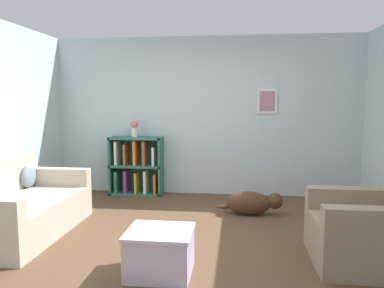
# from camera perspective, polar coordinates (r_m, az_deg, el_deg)

# --- Properties ---
(ground_plane) EXTENTS (14.00, 14.00, 0.00)m
(ground_plane) POSITION_cam_1_polar(r_m,az_deg,el_deg) (4.28, -0.66, -14.72)
(ground_plane) COLOR brown
(wall_back) EXTENTS (5.60, 0.13, 2.60)m
(wall_back) POSITION_cam_1_polar(r_m,az_deg,el_deg) (6.23, 2.07, 4.25)
(wall_back) COLOR silver
(wall_back) RESTS_ON ground_plane
(couch) EXTENTS (0.96, 1.75, 0.85)m
(couch) POSITION_cam_1_polar(r_m,az_deg,el_deg) (4.89, -24.93, -8.97)
(couch) COLOR #B7AD99
(couch) RESTS_ON ground_plane
(bookshelf) EXTENTS (0.87, 0.32, 0.96)m
(bookshelf) POSITION_cam_1_polar(r_m,az_deg,el_deg) (6.32, -8.51, -3.38)
(bookshelf) COLOR #2D6B56
(bookshelf) RESTS_ON ground_plane
(recliner_chair) EXTENTS (1.08, 0.93, 0.99)m
(recliner_chair) POSITION_cam_1_polar(r_m,az_deg,el_deg) (4.06, 26.54, -11.64)
(recliner_chair) COLOR gray
(recliner_chair) RESTS_ON ground_plane
(coffee_table) EXTENTS (0.59, 0.53, 0.41)m
(coffee_table) POSITION_cam_1_polar(r_m,az_deg,el_deg) (3.51, -4.92, -15.88)
(coffee_table) COLOR #BCB2D1
(coffee_table) RESTS_ON ground_plane
(dog) EXTENTS (0.92, 0.29, 0.32)m
(dog) POSITION_cam_1_polar(r_m,az_deg,el_deg) (5.25, 9.18, -8.83)
(dog) COLOR #472D19
(dog) RESTS_ON ground_plane
(vase) EXTENTS (0.13, 0.13, 0.27)m
(vase) POSITION_cam_1_polar(r_m,az_deg,el_deg) (6.22, -8.78, 2.47)
(vase) COLOR silver
(vase) RESTS_ON bookshelf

